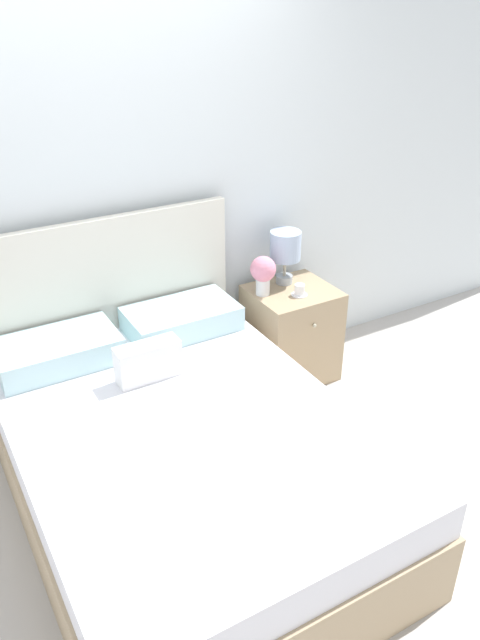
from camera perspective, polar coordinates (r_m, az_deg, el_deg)
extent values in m
plane|color=#BCB7B2|center=(3.91, -11.19, -7.52)|extent=(12.00, 12.00, 0.00)
cube|color=white|center=(3.39, -13.68, 11.19)|extent=(8.00, 0.06, 2.60)
cube|color=tan|center=(3.06, -4.83, -14.58)|extent=(1.45, 2.01, 0.36)
cube|color=white|center=(2.88, -5.06, -10.62)|extent=(1.42, 1.97, 0.19)
cube|color=silver|center=(3.58, -11.94, 0.00)|extent=(1.48, 0.05, 1.19)
cube|color=silver|center=(3.30, -16.35, -2.75)|extent=(0.61, 0.36, 0.14)
cube|color=silver|center=(3.49, -5.37, 0.13)|extent=(0.61, 0.36, 0.14)
cube|color=white|center=(3.07, -8.39, -3.76)|extent=(0.32, 0.11, 0.19)
cube|color=tan|center=(3.97, 4.67, -1.21)|extent=(0.50, 0.45, 0.61)
sphere|color=#B2AD93|center=(3.72, 6.83, -0.51)|extent=(0.02, 0.02, 0.02)
cylinder|color=#A8B2BC|center=(3.91, 4.06, 3.76)|extent=(0.10, 0.10, 0.05)
cylinder|color=#B7B29E|center=(3.87, 4.10, 4.83)|extent=(0.02, 0.02, 0.11)
cylinder|color=#A8BCDB|center=(3.82, 4.17, 6.81)|extent=(0.19, 0.19, 0.18)
cylinder|color=white|center=(3.74, 2.10, 3.12)|extent=(0.08, 0.08, 0.11)
sphere|color=pink|center=(3.70, 2.13, 4.68)|extent=(0.15, 0.15, 0.15)
sphere|color=#609356|center=(3.73, 2.62, 4.26)|extent=(0.07, 0.07, 0.07)
cylinder|color=white|center=(3.77, 5.44, 2.32)|extent=(0.10, 0.10, 0.01)
cylinder|color=white|center=(3.75, 5.46, 2.80)|extent=(0.06, 0.06, 0.06)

